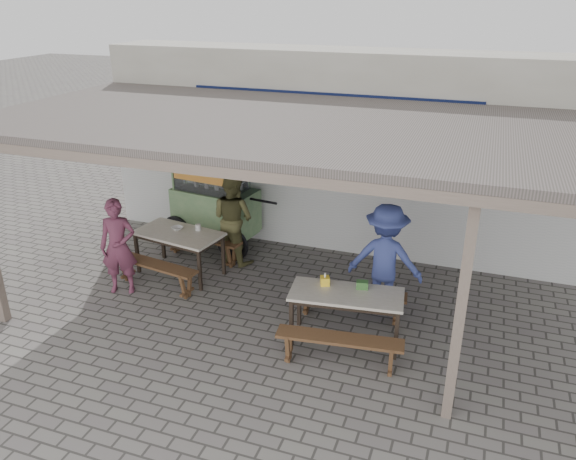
# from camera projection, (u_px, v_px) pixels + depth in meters

# --- Properties ---
(ground) EXTENTS (60.00, 60.00, 0.00)m
(ground) POSITION_uv_depth(u_px,v_px,m) (279.00, 334.00, 7.85)
(ground) COLOR #66625C
(ground) RESTS_ON ground
(back_wall) EXTENTS (9.00, 1.28, 3.50)m
(back_wall) POSITION_uv_depth(u_px,v_px,m) (347.00, 151.00, 10.27)
(back_wall) COLOR beige
(back_wall) RESTS_ON ground
(warung_roof) EXTENTS (9.00, 4.21, 2.81)m
(warung_roof) POSITION_uv_depth(u_px,v_px,m) (303.00, 128.00, 7.56)
(warung_roof) COLOR #5C524F
(warung_roof) RESTS_ON ground
(table_left) EXTENTS (1.54, 0.99, 0.75)m
(table_left) POSITION_uv_depth(u_px,v_px,m) (179.00, 237.00, 9.28)
(table_left) COLOR beige
(table_left) RESTS_ON ground
(bench_left_street) EXTENTS (1.56, 0.53, 0.45)m
(bench_left_street) POSITION_uv_depth(u_px,v_px,m) (155.00, 269.00, 8.92)
(bench_left_street) COLOR brown
(bench_left_street) RESTS_ON ground
(bench_left_wall) EXTENTS (1.56, 0.53, 0.45)m
(bench_left_wall) POSITION_uv_depth(u_px,v_px,m) (203.00, 242.00, 9.91)
(bench_left_wall) COLOR brown
(bench_left_wall) RESTS_ON ground
(table_right) EXTENTS (1.56, 0.82, 0.75)m
(table_right) POSITION_uv_depth(u_px,v_px,m) (346.00, 298.00, 7.43)
(table_right) COLOR beige
(table_right) RESTS_ON ground
(bench_right_street) EXTENTS (1.62, 0.47, 0.45)m
(bench_right_street) POSITION_uv_depth(u_px,v_px,m) (339.00, 345.00, 7.02)
(bench_right_street) COLOR brown
(bench_right_street) RESTS_ON ground
(bench_right_wall) EXTENTS (1.62, 0.47, 0.45)m
(bench_right_wall) POSITION_uv_depth(u_px,v_px,m) (351.00, 298.00, 8.09)
(bench_right_wall) COLOR brown
(bench_right_wall) RESTS_ON ground
(vendor_cart) EXTENTS (2.24, 1.05, 1.74)m
(vendor_cart) POSITION_uv_depth(u_px,v_px,m) (214.00, 198.00, 10.21)
(vendor_cart) COLOR #7D9B67
(vendor_cart) RESTS_ON ground
(patron_street_side) EXTENTS (0.65, 0.54, 1.54)m
(patron_street_side) POSITION_uv_depth(u_px,v_px,m) (118.00, 247.00, 8.69)
(patron_street_side) COLOR brown
(patron_street_side) RESTS_ON ground
(patron_wall_side) EXTENTS (0.93, 0.81, 1.62)m
(patron_wall_side) POSITION_uv_depth(u_px,v_px,m) (233.00, 218.00, 9.68)
(patron_wall_side) COLOR brown
(patron_wall_side) RESTS_ON ground
(patron_right_table) EXTENTS (1.10, 0.65, 1.69)m
(patron_right_table) POSITION_uv_depth(u_px,v_px,m) (385.00, 259.00, 8.11)
(patron_right_table) COLOR #3A4790
(patron_right_table) RESTS_ON ground
(tissue_box) EXTENTS (0.16, 0.16, 0.12)m
(tissue_box) POSITION_uv_depth(u_px,v_px,m) (325.00, 281.00, 7.58)
(tissue_box) COLOR yellow
(tissue_box) RESTS_ON table_right
(donation_box) EXTENTS (0.18, 0.14, 0.11)m
(donation_box) POSITION_uv_depth(u_px,v_px,m) (362.00, 285.00, 7.49)
(donation_box) COLOR #3A6E31
(donation_box) RESTS_ON table_right
(condiment_jar) EXTENTS (0.09, 0.09, 0.10)m
(condiment_jar) POSITION_uv_depth(u_px,v_px,m) (198.00, 227.00, 9.32)
(condiment_jar) COLOR beige
(condiment_jar) RESTS_ON table_left
(condiment_bowl) EXTENTS (0.24, 0.24, 0.04)m
(condiment_bowl) POSITION_uv_depth(u_px,v_px,m) (177.00, 228.00, 9.36)
(condiment_bowl) COLOR white
(condiment_bowl) RESTS_ON table_left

